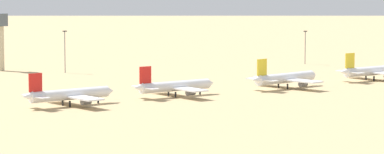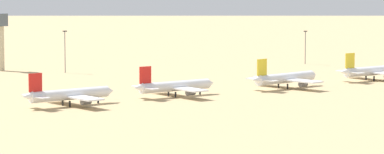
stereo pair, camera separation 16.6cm
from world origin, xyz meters
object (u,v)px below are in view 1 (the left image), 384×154
parked_jet_red_3 (174,86)px  light_pole_mid (65,49)px  parked_jet_red_2 (69,95)px  parked_jet_yellow_4 (285,78)px  control_tower (0,36)px  light_pole_west (305,45)px  parked_jet_yellow_5 (372,71)px

parked_jet_red_3 → light_pole_mid: size_ratio=1.88×
parked_jet_red_2 → light_pole_mid: bearing=58.8°
parked_jet_red_2 → parked_jet_yellow_4: (89.23, -1.30, 0.11)m
parked_jet_red_2 → light_pole_mid: 110.47m
control_tower → parked_jet_yellow_4: bearing=-65.2°
light_pole_west → light_pole_mid: light_pole_mid is taller
parked_jet_red_3 → parked_jet_yellow_5: size_ratio=0.97×
parked_jet_red_2 → control_tower: (32.27, 122.14, 11.30)m
parked_jet_yellow_4 → control_tower: bearing=106.0°
parked_jet_red_3 → parked_jet_red_2: bearing=-179.9°
parked_jet_red_2 → parked_jet_yellow_5: 135.79m
parked_jet_red_2 → parked_jet_red_3: size_ratio=1.02×
parked_jet_yellow_5 → control_tower: 159.91m
parked_jet_yellow_4 → parked_jet_yellow_5: (46.55, 2.09, -0.08)m
light_pole_mid → control_tower: bearing=127.4°
control_tower → parked_jet_red_2: bearing=-104.8°
parked_jet_red_3 → parked_jet_yellow_4: size_ratio=0.95×
parked_jet_red_3 → parked_jet_yellow_4: bearing=-4.3°
parked_jet_red_3 → parked_jet_yellow_4: 47.65m
light_pole_mid → parked_jet_yellow_4: bearing=-68.8°
light_pole_mid → parked_jet_red_2: bearing=-117.4°
parked_jet_red_3 → parked_jet_yellow_4: (47.59, -2.40, 0.17)m
parked_jet_red_3 → control_tower: 121.94m
control_tower → light_pole_mid: control_tower is taller
parked_jet_red_3 → control_tower: control_tower is taller
light_pole_west → parked_jet_yellow_4: bearing=-135.2°
control_tower → parked_jet_yellow_5: bearing=-49.5°
parked_jet_red_2 → light_pole_mid: (50.80, 97.88, 6.52)m
parked_jet_red_3 → parked_jet_yellow_5: (94.14, -0.32, 0.10)m
control_tower → light_pole_west: bearing=-21.3°
parked_jet_red_2 → control_tower: 126.84m
parked_jet_red_3 → control_tower: bearing=93.0°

